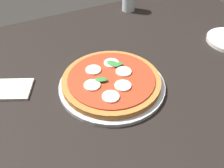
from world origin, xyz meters
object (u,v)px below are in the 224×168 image
object	(u,v)px
dining_table	(121,111)
pizza	(111,80)
napkin	(9,89)
serving_tray	(112,85)

from	to	relation	value
dining_table	pizza	distance (m)	0.11
pizza	napkin	xyz separation A→B (m)	(0.28, -0.13, -0.02)
dining_table	serving_tray	world-z (taller)	serving_tray
serving_tray	pizza	bearing A→B (deg)	-69.13
serving_tray	napkin	world-z (taller)	serving_tray
dining_table	serving_tray	distance (m)	0.09
dining_table	pizza	bearing A→B (deg)	-75.83
dining_table	pizza	xyz separation A→B (m)	(0.01, -0.04, 0.10)
pizza	dining_table	bearing A→B (deg)	104.17
pizza	napkin	world-z (taller)	pizza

